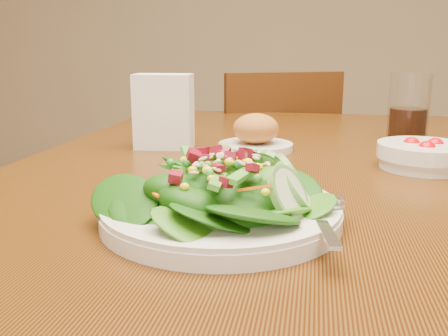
# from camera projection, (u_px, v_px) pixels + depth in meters

# --- Properties ---
(dining_table) EXTENTS (0.90, 1.40, 0.75)m
(dining_table) POSITION_uv_depth(u_px,v_px,m) (274.00, 222.00, 0.87)
(dining_table) COLOR #54310D
(dining_table) RESTS_ON ground_plane
(chair_far) EXTENTS (0.53, 0.53, 0.87)m
(chair_far) POSITION_uv_depth(u_px,v_px,m) (269.00, 190.00, 1.74)
(chair_far) COLOR #3C1909
(chair_far) RESTS_ON ground_plane
(salad_plate) EXTENTS (0.28, 0.28, 0.08)m
(salad_plate) POSITION_uv_depth(u_px,v_px,m) (229.00, 198.00, 0.57)
(salad_plate) COLOR silver
(salad_plate) RESTS_ON dining_table
(bread_plate) EXTENTS (0.14, 0.14, 0.07)m
(bread_plate) POSITION_uv_depth(u_px,v_px,m) (256.00, 135.00, 0.96)
(bread_plate) COLOR silver
(bread_plate) RESTS_ON dining_table
(tomato_bowl) EXTENTS (0.15, 0.15, 0.05)m
(tomato_bowl) POSITION_uv_depth(u_px,v_px,m) (424.00, 155.00, 0.82)
(tomato_bowl) COLOR silver
(tomato_bowl) RESTS_ON dining_table
(drinking_glass) EXTENTS (0.08, 0.08, 0.14)m
(drinking_glass) POSITION_uv_depth(u_px,v_px,m) (408.00, 113.00, 1.04)
(drinking_glass) COLOR silver
(drinking_glass) RESTS_ON dining_table
(napkin_holder) EXTENTS (0.12, 0.07, 0.15)m
(napkin_holder) POSITION_uv_depth(u_px,v_px,m) (164.00, 109.00, 0.98)
(napkin_holder) COLOR white
(napkin_holder) RESTS_ON dining_table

